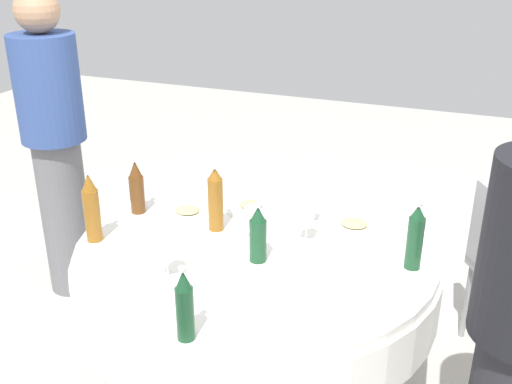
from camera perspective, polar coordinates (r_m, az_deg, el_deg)
The scene contains 19 objects.
ground_plane at distance 2.99m, azimuth -0.00°, elevation -17.32°, with size 10.00×10.00×0.00m, color #B7B2A8.
dining_table at distance 2.64m, azimuth -0.00°, elevation -7.52°, with size 1.54×1.54×0.74m.
bottle_amber_south at distance 2.61m, azimuth -15.16°, elevation -1.51°, with size 0.07×0.07×0.31m.
bottle_brown_near at distance 2.83m, azimuth -11.12°, elevation 0.40°, with size 0.07×0.07×0.27m.
bottle_amber_east at distance 2.62m, azimuth -3.81°, elevation -0.74°, with size 0.07×0.07×0.30m.
bottle_dark_green_far at distance 2.38m, azimuth 0.19°, elevation -4.03°, with size 0.07×0.07×0.25m.
bottle_dark_green_north at distance 1.96m, azimuth -6.70°, elevation -10.58°, with size 0.06×0.06×0.26m.
bottle_dark_green_inner at distance 2.40m, azimuth 14.69°, elevation -4.19°, with size 0.06×0.06×0.28m.
wine_glass_far at distance 2.52m, azimuth -0.35°, elevation -2.35°, with size 0.07×0.07×0.16m.
wine_glass_north at distance 2.54m, azimuth 4.75°, elevation -2.49°, with size 0.07×0.07×0.15m.
wine_glass_inner at distance 2.70m, azimuth 5.19°, elevation -1.13°, with size 0.06×0.06×0.13m.
wine_glass_left at distance 2.30m, azimuth -8.42°, elevation -5.44°, with size 0.07×0.07×0.16m.
plate_right at distance 2.85m, azimuth -0.49°, elevation -1.44°, with size 0.24×0.24×0.04m.
plate_mid at distance 2.81m, azimuth -6.45°, elevation -1.96°, with size 0.24×0.24×0.04m.
plate_rear at distance 2.70m, azimuth 9.17°, elevation -3.19°, with size 0.26×0.26×0.04m.
plate_west at distance 2.17m, azimuth 3.24°, elevation -10.24°, with size 0.23×0.23×0.02m.
knife_near at distance 2.61m, azimuth -9.00°, elevation -4.46°, with size 0.18×0.02×0.01m, color silver.
person_near at distance 3.44m, azimuth -18.31°, elevation 4.41°, with size 0.34×0.34×1.69m.
chair_left at distance 3.08m, azimuth 22.84°, elevation -6.26°, with size 0.55×0.55×0.87m.
Camera 1 is at (-0.83, 2.10, 1.96)m, focal length 42.66 mm.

